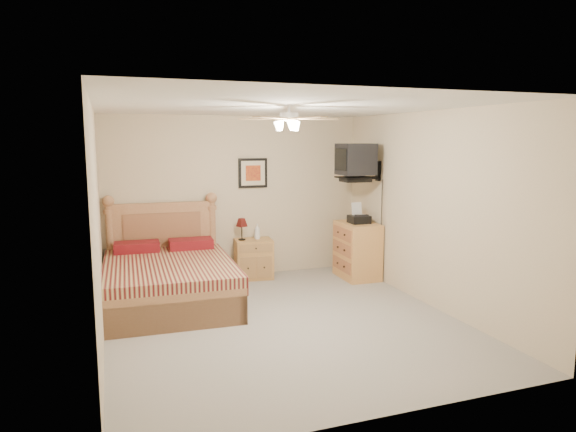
# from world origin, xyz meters

# --- Properties ---
(floor) EXTENTS (4.50, 4.50, 0.00)m
(floor) POSITION_xyz_m (0.00, 0.00, 0.00)
(floor) COLOR gray
(floor) RESTS_ON ground
(ceiling) EXTENTS (4.00, 4.50, 0.04)m
(ceiling) POSITION_xyz_m (0.00, 0.00, 2.50)
(ceiling) COLOR white
(ceiling) RESTS_ON ground
(wall_back) EXTENTS (4.00, 0.04, 2.50)m
(wall_back) POSITION_xyz_m (0.00, 2.25, 1.25)
(wall_back) COLOR beige
(wall_back) RESTS_ON ground
(wall_front) EXTENTS (4.00, 0.04, 2.50)m
(wall_front) POSITION_xyz_m (0.00, -2.25, 1.25)
(wall_front) COLOR beige
(wall_front) RESTS_ON ground
(wall_left) EXTENTS (0.04, 4.50, 2.50)m
(wall_left) POSITION_xyz_m (-2.00, 0.00, 1.25)
(wall_left) COLOR beige
(wall_left) RESTS_ON ground
(wall_right) EXTENTS (0.04, 4.50, 2.50)m
(wall_right) POSITION_xyz_m (2.00, 0.00, 1.25)
(wall_right) COLOR beige
(wall_right) RESTS_ON ground
(bed) EXTENTS (1.66, 2.15, 1.35)m
(bed) POSITION_xyz_m (-1.18, 1.12, 0.68)
(bed) COLOR #A36944
(bed) RESTS_ON ground
(nightstand) EXTENTS (0.60, 0.48, 0.61)m
(nightstand) POSITION_xyz_m (0.21, 2.00, 0.30)
(nightstand) COLOR #9F753E
(nightstand) RESTS_ON ground
(table_lamp) EXTENTS (0.24, 0.24, 0.34)m
(table_lamp) POSITION_xyz_m (0.03, 2.03, 0.78)
(table_lamp) COLOR #4F1210
(table_lamp) RESTS_ON nightstand
(lotion_bottle) EXTENTS (0.09, 0.10, 0.24)m
(lotion_bottle) POSITION_xyz_m (0.27, 2.03, 0.73)
(lotion_bottle) COLOR silver
(lotion_bottle) RESTS_ON nightstand
(framed_picture) EXTENTS (0.46, 0.04, 0.46)m
(framed_picture) POSITION_xyz_m (0.27, 2.23, 1.62)
(framed_picture) COLOR black
(framed_picture) RESTS_ON wall_back
(dresser) EXTENTS (0.53, 0.75, 0.87)m
(dresser) POSITION_xyz_m (1.73, 1.49, 0.43)
(dresser) COLOR #C78E41
(dresser) RESTS_ON ground
(fax_machine) EXTENTS (0.30, 0.32, 0.31)m
(fax_machine) POSITION_xyz_m (1.73, 1.45, 1.02)
(fax_machine) COLOR black
(fax_machine) RESTS_ON dresser
(magazine_lower) EXTENTS (0.23, 0.30, 0.03)m
(magazine_lower) POSITION_xyz_m (1.68, 1.71, 0.88)
(magazine_lower) COLOR #B7AC93
(magazine_lower) RESTS_ON dresser
(magazine_upper) EXTENTS (0.18, 0.24, 0.02)m
(magazine_upper) POSITION_xyz_m (1.70, 1.73, 0.91)
(magazine_upper) COLOR gray
(magazine_upper) RESTS_ON magazine_lower
(wall_tv) EXTENTS (0.56, 0.46, 0.58)m
(wall_tv) POSITION_xyz_m (1.75, 1.34, 1.81)
(wall_tv) COLOR black
(wall_tv) RESTS_ON wall_right
(ceiling_fan) EXTENTS (1.14, 1.14, 0.28)m
(ceiling_fan) POSITION_xyz_m (0.00, -0.20, 2.36)
(ceiling_fan) COLOR silver
(ceiling_fan) RESTS_ON ceiling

